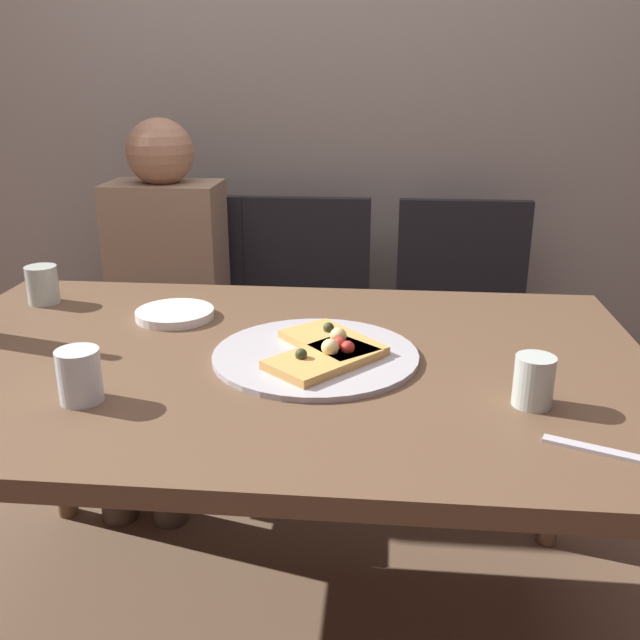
% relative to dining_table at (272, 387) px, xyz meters
% --- Properties ---
extents(ground_plane, '(8.00, 8.00, 0.00)m').
position_rel_dining_table_xyz_m(ground_plane, '(0.00, 0.00, -0.67)').
color(ground_plane, brown).
extents(back_wall, '(6.00, 0.10, 2.60)m').
position_rel_dining_table_xyz_m(back_wall, '(0.00, 1.27, 0.63)').
color(back_wall, gray).
rests_on(back_wall, ground_plane).
extents(dining_table, '(1.57, 1.00, 0.74)m').
position_rel_dining_table_xyz_m(dining_table, '(0.00, 0.00, 0.00)').
color(dining_table, brown).
rests_on(dining_table, ground_plane).
extents(pizza_tray, '(0.43, 0.43, 0.01)m').
position_rel_dining_table_xyz_m(pizza_tray, '(0.09, -0.00, 0.08)').
color(pizza_tray, '#ADADB2').
rests_on(pizza_tray, dining_table).
extents(pizza_slice_last, '(0.24, 0.25, 0.05)m').
position_rel_dining_table_xyz_m(pizza_slice_last, '(0.12, -0.05, 0.09)').
color(pizza_slice_last, tan).
rests_on(pizza_slice_last, pizza_tray).
extents(pizza_slice_extra, '(0.24, 0.25, 0.05)m').
position_rel_dining_table_xyz_m(pizza_slice_extra, '(0.13, 0.04, 0.09)').
color(pizza_slice_extra, tan).
rests_on(pizza_slice_extra, pizza_tray).
extents(tumbler_near, '(0.07, 0.07, 0.09)m').
position_rel_dining_table_xyz_m(tumbler_near, '(0.50, -0.18, 0.12)').
color(tumbler_near, '#B7C6BC').
rests_on(tumbler_near, dining_table).
extents(tumbler_far, '(0.08, 0.08, 0.10)m').
position_rel_dining_table_xyz_m(tumbler_far, '(-0.31, -0.24, 0.12)').
color(tumbler_far, silver).
rests_on(tumbler_far, dining_table).
extents(wine_glass, '(0.08, 0.08, 0.10)m').
position_rel_dining_table_xyz_m(wine_glass, '(-0.64, 0.30, 0.12)').
color(wine_glass, '#B7C6BC').
rests_on(wine_glass, dining_table).
extents(plate_stack, '(0.19, 0.19, 0.02)m').
position_rel_dining_table_xyz_m(plate_stack, '(-0.27, 0.22, 0.08)').
color(plate_stack, white).
rests_on(plate_stack, dining_table).
extents(table_knife, '(0.21, 0.10, 0.01)m').
position_rel_dining_table_xyz_m(table_knife, '(0.60, -0.35, 0.07)').
color(table_knife, '#B7B7BC').
rests_on(table_knife, dining_table).
extents(chair_left, '(0.44, 0.44, 0.90)m').
position_rel_dining_table_xyz_m(chair_left, '(-0.48, 0.90, -0.16)').
color(chair_left, black).
rests_on(chair_left, ground_plane).
extents(chair_middle, '(0.44, 0.44, 0.90)m').
position_rel_dining_table_xyz_m(chair_middle, '(-0.04, 0.90, -0.16)').
color(chair_middle, black).
rests_on(chair_middle, ground_plane).
extents(chair_right, '(0.44, 0.44, 0.90)m').
position_rel_dining_table_xyz_m(chair_right, '(0.49, 0.90, -0.16)').
color(chair_right, black).
rests_on(chair_right, ground_plane).
extents(guest_in_sweater, '(0.36, 0.56, 1.17)m').
position_rel_dining_table_xyz_m(guest_in_sweater, '(-0.48, 0.75, -0.03)').
color(guest_in_sweater, '#937A60').
rests_on(guest_in_sweater, ground_plane).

